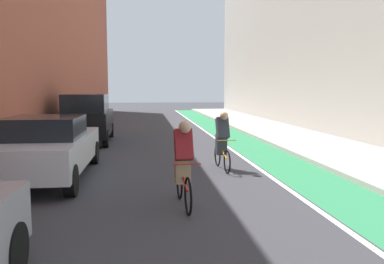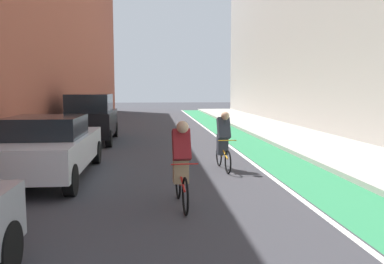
{
  "view_description": "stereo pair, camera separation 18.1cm",
  "coord_description": "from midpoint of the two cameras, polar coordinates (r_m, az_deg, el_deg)",
  "views": [
    {
      "loc": [
        -0.68,
        1.44,
        2.17
      ],
      "look_at": [
        0.38,
        10.4,
        1.19
      ],
      "focal_mm": 36.86,
      "sensor_mm": 36.0,
      "label": 1
    },
    {
      "loc": [
        -0.5,
        1.42,
        2.17
      ],
      "look_at": [
        0.38,
        10.4,
        1.19
      ],
      "focal_mm": 36.86,
      "sensor_mm": 36.0,
      "label": 2
    }
  ],
  "objects": [
    {
      "name": "parked_suv_black",
      "position": [
        16.68,
        -15.25,
        2.0
      ],
      "size": [
        1.99,
        4.44,
        1.98
      ],
      "color": "black",
      "rests_on": "ground"
    },
    {
      "name": "cyclist_mid",
      "position": [
        7.29,
        -1.98,
        -4.59
      ],
      "size": [
        0.48,
        1.72,
        1.61
      ],
      "color": "black",
      "rests_on": "ground"
    },
    {
      "name": "cyclist_trailing",
      "position": [
        10.66,
        3.88,
        -0.98
      ],
      "size": [
        0.48,
        1.67,
        1.59
      ],
      "color": "black",
      "rests_on": "ground"
    },
    {
      "name": "sidewalk_right",
      "position": [
        19.88,
        12.12,
        -0.01
      ],
      "size": [
        3.44,
        44.25,
        0.14
      ],
      "primitive_type": "cube",
      "color": "#A8A59E",
      "rests_on": "ground"
    },
    {
      "name": "lane_divider_stripe",
      "position": [
        19.06,
        2.34,
        -0.35
      ],
      "size": [
        0.12,
        44.25,
        0.0
      ],
      "primitive_type": "cube",
      "color": "white",
      "rests_on": "ground"
    },
    {
      "name": "parked_sedan_white",
      "position": [
        10.21,
        -20.68,
        -2.0
      ],
      "size": [
        1.96,
        4.68,
        1.53
      ],
      "color": "silver",
      "rests_on": "ground"
    },
    {
      "name": "building_facade_right",
      "position": [
        23.04,
        17.95,
        15.68
      ],
      "size": [
        2.4,
        40.25,
        12.17
      ],
      "primitive_type": "cube",
      "color": "#B2ADA3",
      "rests_on": "ground"
    },
    {
      "name": "building_facade_left",
      "position": [
        19.7,
        -23.17,
        15.39
      ],
      "size": [
        4.15,
        44.25,
        10.98
      ],
      "color": "#9E4C38",
      "rests_on": "ground"
    },
    {
      "name": "ground_plane",
      "position": [
        16.85,
        -4.69,
        -1.23
      ],
      "size": [
        97.36,
        97.36,
        0.0
      ],
      "primitive_type": "plane",
      "color": "#38383D"
    },
    {
      "name": "bike_lane_paint",
      "position": [
        19.22,
        4.99,
        -0.31
      ],
      "size": [
        1.6,
        44.25,
        0.0
      ],
      "primitive_type": "cube",
      "color": "#2D8451",
      "rests_on": "ground"
    }
  ]
}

